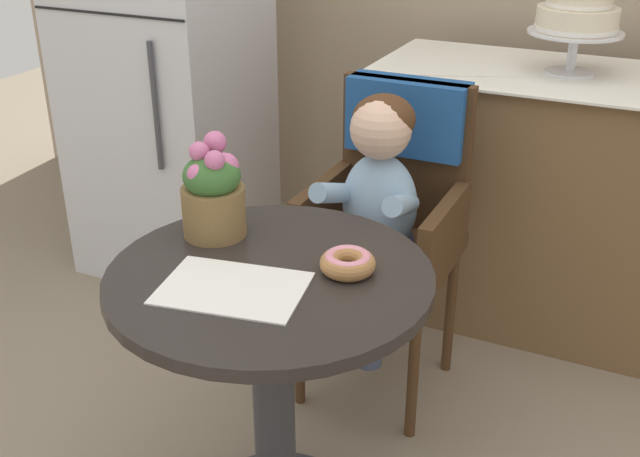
{
  "coord_description": "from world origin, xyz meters",
  "views": [
    {
      "loc": [
        0.73,
        -1.28,
        1.53
      ],
      "look_at": [
        0.05,
        0.15,
        0.77
      ],
      "focal_mm": 43.3,
      "sensor_mm": 36.0,
      "label": 1
    }
  ],
  "objects_px": {
    "donut_front": "(348,262)",
    "tiered_cake_stand": "(578,11)",
    "wicker_chair": "(394,191)",
    "seated_child": "(375,198)",
    "cafe_table": "(272,353)",
    "flower_vase": "(213,191)",
    "refrigerator": "(165,58)"
  },
  "relations": [
    {
      "from": "wicker_chair",
      "to": "seated_child",
      "type": "xyz_separation_m",
      "value": [
        -0.0,
        -0.16,
        0.04
      ]
    },
    {
      "from": "donut_front",
      "to": "flower_vase",
      "type": "distance_m",
      "value": 0.37
    },
    {
      "from": "flower_vase",
      "to": "refrigerator",
      "type": "height_order",
      "value": "refrigerator"
    },
    {
      "from": "cafe_table",
      "to": "refrigerator",
      "type": "relative_size",
      "value": 0.42
    },
    {
      "from": "seated_child",
      "to": "refrigerator",
      "type": "distance_m",
      "value": 1.21
    },
    {
      "from": "donut_front",
      "to": "flower_vase",
      "type": "xyz_separation_m",
      "value": [
        -0.36,
        0.04,
        0.09
      ]
    },
    {
      "from": "flower_vase",
      "to": "refrigerator",
      "type": "relative_size",
      "value": 0.14
    },
    {
      "from": "cafe_table",
      "to": "donut_front",
      "type": "xyz_separation_m",
      "value": [
        0.15,
        0.07,
        0.24
      ]
    },
    {
      "from": "wicker_chair",
      "to": "seated_child",
      "type": "height_order",
      "value": "seated_child"
    },
    {
      "from": "flower_vase",
      "to": "tiered_cake_stand",
      "type": "distance_m",
      "value": 1.36
    },
    {
      "from": "wicker_chair",
      "to": "donut_front",
      "type": "relative_size",
      "value": 7.82
    },
    {
      "from": "tiered_cake_stand",
      "to": "refrigerator",
      "type": "bearing_deg",
      "value": -172.15
    },
    {
      "from": "seated_child",
      "to": "refrigerator",
      "type": "bearing_deg",
      "value": 153.63
    },
    {
      "from": "flower_vase",
      "to": "tiered_cake_stand",
      "type": "relative_size",
      "value": 0.73
    },
    {
      "from": "donut_front",
      "to": "tiered_cake_stand",
      "type": "relative_size",
      "value": 0.37
    },
    {
      "from": "donut_front",
      "to": "tiered_cake_stand",
      "type": "distance_m",
      "value": 1.3
    },
    {
      "from": "cafe_table",
      "to": "wicker_chair",
      "type": "height_order",
      "value": "wicker_chair"
    },
    {
      "from": "flower_vase",
      "to": "tiered_cake_stand",
      "type": "bearing_deg",
      "value": 62.92
    },
    {
      "from": "wicker_chair",
      "to": "seated_child",
      "type": "relative_size",
      "value": 1.31
    },
    {
      "from": "flower_vase",
      "to": "wicker_chair",
      "type": "bearing_deg",
      "value": 69.65
    },
    {
      "from": "cafe_table",
      "to": "seated_child",
      "type": "distance_m",
      "value": 0.59
    },
    {
      "from": "tiered_cake_stand",
      "to": "donut_front",
      "type": "bearing_deg",
      "value": -101.4
    },
    {
      "from": "refrigerator",
      "to": "flower_vase",
      "type": "bearing_deg",
      "value": -49.56
    },
    {
      "from": "wicker_chair",
      "to": "seated_child",
      "type": "bearing_deg",
      "value": -85.57
    },
    {
      "from": "flower_vase",
      "to": "refrigerator",
      "type": "xyz_separation_m",
      "value": [
        -0.84,
        0.99,
        0.02
      ]
    },
    {
      "from": "seated_child",
      "to": "flower_vase",
      "type": "relative_size",
      "value": 3.02
    },
    {
      "from": "cafe_table",
      "to": "seated_child",
      "type": "bearing_deg",
      "value": 87.88
    },
    {
      "from": "cafe_table",
      "to": "refrigerator",
      "type": "distance_m",
      "value": 1.56
    },
    {
      "from": "wicker_chair",
      "to": "flower_vase",
      "type": "distance_m",
      "value": 0.68
    },
    {
      "from": "cafe_table",
      "to": "seated_child",
      "type": "relative_size",
      "value": 0.99
    },
    {
      "from": "wicker_chair",
      "to": "tiered_cake_stand",
      "type": "relative_size",
      "value": 2.89
    },
    {
      "from": "wicker_chair",
      "to": "seated_child",
      "type": "distance_m",
      "value": 0.16
    }
  ]
}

